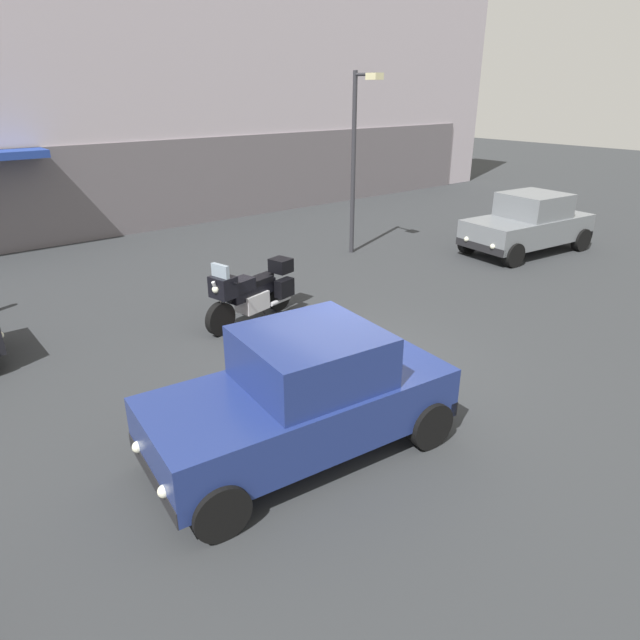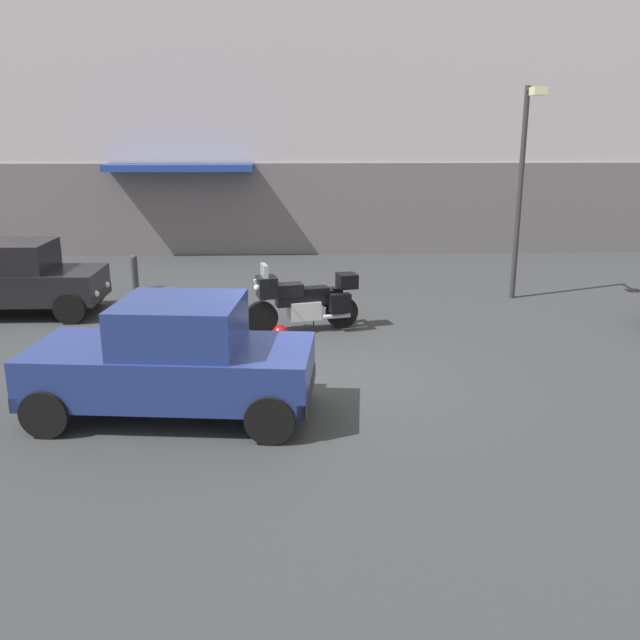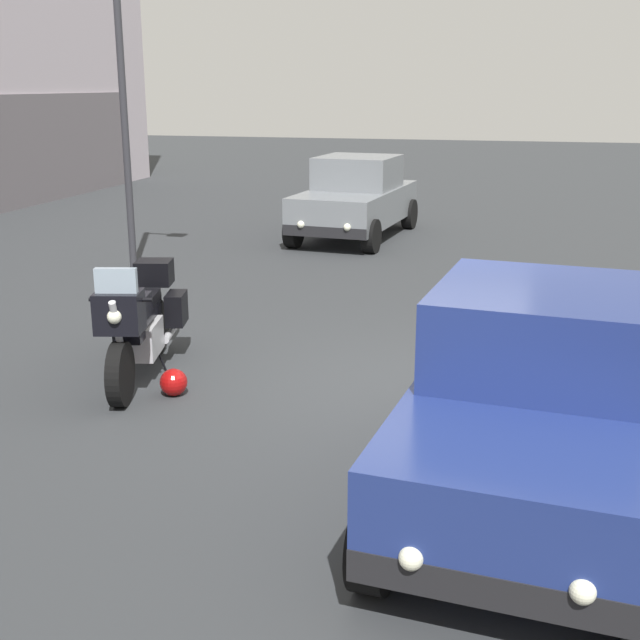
{
  "view_description": "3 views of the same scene",
  "coord_description": "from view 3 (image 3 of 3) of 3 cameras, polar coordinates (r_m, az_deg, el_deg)",
  "views": [
    {
      "loc": [
        -5.59,
        -6.09,
        4.32
      ],
      "look_at": [
        -0.2,
        0.61,
        0.73
      ],
      "focal_mm": 31.27,
      "sensor_mm": 36.0,
      "label": 1
    },
    {
      "loc": [
        -0.35,
        -10.29,
        3.85
      ],
      "look_at": [
        0.06,
        0.89,
        0.73
      ],
      "focal_mm": 38.86,
      "sensor_mm": 36.0,
      "label": 2
    },
    {
      "loc": [
        -7.87,
        -1.16,
        3.04
      ],
      "look_at": [
        0.09,
        0.85,
        0.69
      ],
      "focal_mm": 46.29,
      "sensor_mm": 36.0,
      "label": 3
    }
  ],
  "objects": [
    {
      "name": "motorcycle",
      "position": [
        8.98,
        -12.42,
        -0.03
      ],
      "size": [
        2.23,
        1.02,
        1.36
      ],
      "rotation": [
        0.0,
        0.0,
        3.37
      ],
      "color": "black",
      "rests_on": "ground"
    },
    {
      "name": "helmet",
      "position": [
        8.48,
        -10.09,
        -4.26
      ],
      "size": [
        0.28,
        0.28,
        0.28
      ],
      "primitive_type": "sphere",
      "color": "#990C0C",
      "rests_on": "ground"
    },
    {
      "name": "ground_plane",
      "position": [
        8.52,
        5.41,
        -4.99
      ],
      "size": [
        80.0,
        80.0,
        0.0
      ],
      "primitive_type": "plane",
      "color": "#2D3033"
    },
    {
      "name": "streetlamp_curbside",
      "position": [
        14.1,
        -12.94,
        14.96
      ],
      "size": [
        0.28,
        0.94,
        4.73
      ],
      "color": "#2D2D33",
      "rests_on": "ground"
    },
    {
      "name": "car_hatchback_near",
      "position": [
        16.98,
        2.5,
        8.43
      ],
      "size": [
        3.99,
        2.13,
        1.64
      ],
      "rotation": [
        0.0,
        0.0,
        3.04
      ],
      "color": "slate",
      "rests_on": "ground"
    },
    {
      "name": "car_wagon_end",
      "position": [
        6.28,
        14.68,
        -5.39
      ],
      "size": [
        3.99,
        2.13,
        1.64
      ],
      "rotation": [
        0.0,
        0.0,
        3.04
      ],
      "color": "navy",
      "rests_on": "ground"
    }
  ]
}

